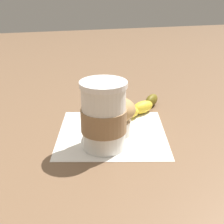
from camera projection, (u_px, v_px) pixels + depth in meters
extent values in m
plane|color=brown|center=(112.00, 133.00, 0.69)|extent=(3.00, 3.00, 0.00)
cube|color=white|center=(112.00, 133.00, 0.69)|extent=(0.29, 0.29, 0.00)
cylinder|color=white|center=(104.00, 118.00, 0.61)|extent=(0.09, 0.09, 0.13)
cylinder|color=white|center=(103.00, 84.00, 0.58)|extent=(0.09, 0.09, 0.01)
cylinder|color=#997551|center=(104.00, 120.00, 0.61)|extent=(0.09, 0.09, 0.05)
cylinder|color=white|center=(116.00, 127.00, 0.68)|extent=(0.07, 0.07, 0.03)
ellipsoid|color=#AD8451|center=(116.00, 109.00, 0.66)|extent=(0.09, 0.09, 0.05)
ellipsoid|color=yellow|center=(104.00, 117.00, 0.73)|extent=(0.04, 0.06, 0.03)
ellipsoid|color=yellow|center=(126.00, 113.00, 0.75)|extent=(0.04, 0.07, 0.03)
ellipsoid|color=yellow|center=(143.00, 107.00, 0.78)|extent=(0.06, 0.07, 0.03)
ellipsoid|color=brown|center=(152.00, 100.00, 0.83)|extent=(0.06, 0.06, 0.03)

